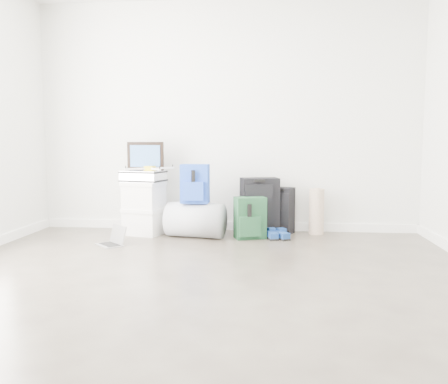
# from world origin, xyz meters

# --- Properties ---
(ground) EXTENTS (5.00, 5.00, 0.00)m
(ground) POSITION_xyz_m (0.00, 0.00, 0.00)
(ground) COLOR #372F28
(ground) RESTS_ON ground
(room_envelope) EXTENTS (4.52, 5.02, 2.71)m
(room_envelope) POSITION_xyz_m (0.00, 0.02, 1.72)
(room_envelope) COLOR silver
(room_envelope) RESTS_ON ground
(boxes_stack) EXTENTS (0.50, 0.45, 0.61)m
(boxes_stack) POSITION_xyz_m (-0.92, 2.12, 0.31)
(boxes_stack) COLOR white
(boxes_stack) RESTS_ON ground
(briefcase) EXTENTS (0.51, 0.42, 0.13)m
(briefcase) POSITION_xyz_m (-0.92, 2.12, 0.67)
(briefcase) COLOR #B2B2B7
(briefcase) RESTS_ON boxes_stack
(painting) EXTENTS (0.43, 0.06, 0.32)m
(painting) POSITION_xyz_m (-0.92, 2.22, 0.90)
(painting) COLOR black
(painting) RESTS_ON briefcase
(drone) EXTENTS (0.49, 0.49, 0.05)m
(drone) POSITION_xyz_m (-0.84, 2.10, 0.76)
(drone) COLOR gold
(drone) RESTS_ON briefcase
(duffel_bag) EXTENTS (0.69, 0.50, 0.39)m
(duffel_bag) POSITION_xyz_m (-0.30, 2.01, 0.19)
(duffel_bag) COLOR #919399
(duffel_bag) RESTS_ON ground
(blue_backpack) EXTENTS (0.31, 0.23, 0.43)m
(blue_backpack) POSITION_xyz_m (-0.30, 1.98, 0.59)
(blue_backpack) COLOR #174397
(blue_backpack) RESTS_ON duffel_bag
(large_suitcase) EXTENTS (0.47, 0.36, 0.65)m
(large_suitcase) POSITION_xyz_m (0.40, 2.24, 0.32)
(large_suitcase) COLOR black
(large_suitcase) RESTS_ON ground
(green_backpack) EXTENTS (0.37, 0.33, 0.46)m
(green_backpack) POSITION_xyz_m (0.30, 2.00, 0.22)
(green_backpack) COLOR #153A1E
(green_backpack) RESTS_ON ground
(carry_on) EXTENTS (0.39, 0.33, 0.53)m
(carry_on) POSITION_xyz_m (0.62, 2.35, 0.27)
(carry_on) COLOR black
(carry_on) RESTS_ON ground
(shoes) EXTENTS (0.29, 0.26, 0.08)m
(shoes) POSITION_xyz_m (0.59, 1.99, 0.04)
(shoes) COLOR black
(shoes) RESTS_ON ground
(rolled_rug) EXTENTS (0.17, 0.17, 0.52)m
(rolled_rug) POSITION_xyz_m (1.05, 2.33, 0.26)
(rolled_rug) COLOR gray
(rolled_rug) RESTS_ON ground
(laptop) EXTENTS (0.34, 0.34, 0.20)m
(laptop) POSITION_xyz_m (-1.08, 1.52, 0.05)
(laptop) COLOR silver
(laptop) RESTS_ON ground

